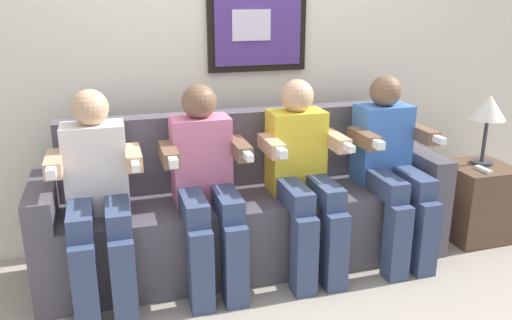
{
  "coord_description": "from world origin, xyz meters",
  "views": [
    {
      "loc": [
        -0.77,
        -2.45,
        1.57
      ],
      "look_at": [
        0.0,
        0.15,
        0.7
      ],
      "focal_mm": 36.57,
      "sensor_mm": 36.0,
      "label": 1
    }
  ],
  "objects_px": {
    "person_left_center": "(206,181)",
    "spare_remote_on_table": "(484,170)",
    "person_right_center": "(303,171)",
    "side_table_right": "(476,201)",
    "table_lamp": "(489,110)",
    "person_rightmost": "(391,162)",
    "couch": "(248,213)",
    "person_leftmost": "(97,191)"
  },
  "relations": [
    {
      "from": "person_leftmost",
      "to": "person_left_center",
      "type": "height_order",
      "value": "same"
    },
    {
      "from": "table_lamp",
      "to": "person_leftmost",
      "type": "bearing_deg",
      "value": -177.77
    },
    {
      "from": "person_right_center",
      "to": "person_left_center",
      "type": "bearing_deg",
      "value": 180.0
    },
    {
      "from": "table_lamp",
      "to": "side_table_right",
      "type": "bearing_deg",
      "value": -132.86
    },
    {
      "from": "person_left_center",
      "to": "person_rightmost",
      "type": "xyz_separation_m",
      "value": [
        1.12,
        0.0,
        0.0
      ]
    },
    {
      "from": "person_left_center",
      "to": "person_rightmost",
      "type": "bearing_deg",
      "value": 0.0
    },
    {
      "from": "person_leftmost",
      "to": "person_right_center",
      "type": "xyz_separation_m",
      "value": [
        1.12,
        0.0,
        0.0
      ]
    },
    {
      "from": "person_left_center",
      "to": "person_right_center",
      "type": "height_order",
      "value": "same"
    },
    {
      "from": "person_left_center",
      "to": "table_lamp",
      "type": "relative_size",
      "value": 2.41
    },
    {
      "from": "person_right_center",
      "to": "person_rightmost",
      "type": "bearing_deg",
      "value": 0.0
    },
    {
      "from": "couch",
      "to": "person_leftmost",
      "type": "xyz_separation_m",
      "value": [
        -0.84,
        -0.17,
        0.29
      ]
    },
    {
      "from": "couch",
      "to": "person_right_center",
      "type": "relative_size",
      "value": 2.16
    },
    {
      "from": "person_right_center",
      "to": "spare_remote_on_table",
      "type": "height_order",
      "value": "person_right_center"
    },
    {
      "from": "person_leftmost",
      "to": "person_right_center",
      "type": "height_order",
      "value": "same"
    },
    {
      "from": "person_left_center",
      "to": "spare_remote_on_table",
      "type": "relative_size",
      "value": 8.54
    },
    {
      "from": "person_rightmost",
      "to": "person_leftmost",
      "type": "bearing_deg",
      "value": 180.0
    },
    {
      "from": "person_leftmost",
      "to": "table_lamp",
      "type": "xyz_separation_m",
      "value": [
        2.42,
        0.09,
        0.25
      ]
    },
    {
      "from": "person_right_center",
      "to": "table_lamp",
      "type": "height_order",
      "value": "person_right_center"
    },
    {
      "from": "table_lamp",
      "to": "spare_remote_on_table",
      "type": "distance_m",
      "value": 0.38
    },
    {
      "from": "person_left_center",
      "to": "spare_remote_on_table",
      "type": "height_order",
      "value": "person_left_center"
    },
    {
      "from": "person_right_center",
      "to": "spare_remote_on_table",
      "type": "bearing_deg",
      "value": -1.65
    },
    {
      "from": "side_table_right",
      "to": "table_lamp",
      "type": "xyz_separation_m",
      "value": [
        0.03,
        0.03,
        0.61
      ]
    },
    {
      "from": "person_left_center",
      "to": "person_rightmost",
      "type": "distance_m",
      "value": 1.12
    },
    {
      "from": "person_left_center",
      "to": "person_leftmost",
      "type": "bearing_deg",
      "value": 180.0
    },
    {
      "from": "couch",
      "to": "person_right_center",
      "type": "height_order",
      "value": "person_right_center"
    },
    {
      "from": "side_table_right",
      "to": "person_left_center",
      "type": "bearing_deg",
      "value": -178.07
    },
    {
      "from": "couch",
      "to": "person_rightmost",
      "type": "distance_m",
      "value": 0.91
    },
    {
      "from": "spare_remote_on_table",
      "to": "couch",
      "type": "bearing_deg",
      "value": 172.22
    },
    {
      "from": "couch",
      "to": "spare_remote_on_table",
      "type": "height_order",
      "value": "couch"
    },
    {
      "from": "person_rightmost",
      "to": "table_lamp",
      "type": "bearing_deg",
      "value": 7.3
    },
    {
      "from": "person_right_center",
      "to": "person_rightmost",
      "type": "xyz_separation_m",
      "value": [
        0.56,
        0.0,
        0.0
      ]
    },
    {
      "from": "table_lamp",
      "to": "couch",
      "type": "bearing_deg",
      "value": 177.29
    },
    {
      "from": "couch",
      "to": "side_table_right",
      "type": "relative_size",
      "value": 4.79
    },
    {
      "from": "side_table_right",
      "to": "table_lamp",
      "type": "bearing_deg",
      "value": 47.14
    },
    {
      "from": "person_left_center",
      "to": "side_table_right",
      "type": "bearing_deg",
      "value": 1.93
    },
    {
      "from": "person_right_center",
      "to": "side_table_right",
      "type": "height_order",
      "value": "person_right_center"
    },
    {
      "from": "person_right_center",
      "to": "couch",
      "type": "bearing_deg",
      "value": 149.01
    },
    {
      "from": "table_lamp",
      "to": "spare_remote_on_table",
      "type": "xyz_separation_m",
      "value": [
        -0.09,
        -0.13,
        -0.35
      ]
    },
    {
      "from": "person_right_center",
      "to": "spare_remote_on_table",
      "type": "distance_m",
      "value": 1.21
    },
    {
      "from": "couch",
      "to": "person_right_center",
      "type": "bearing_deg",
      "value": -30.99
    },
    {
      "from": "side_table_right",
      "to": "person_rightmost",
      "type": "bearing_deg",
      "value": -175.01
    },
    {
      "from": "couch",
      "to": "person_rightmost",
      "type": "relative_size",
      "value": 2.16
    }
  ]
}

